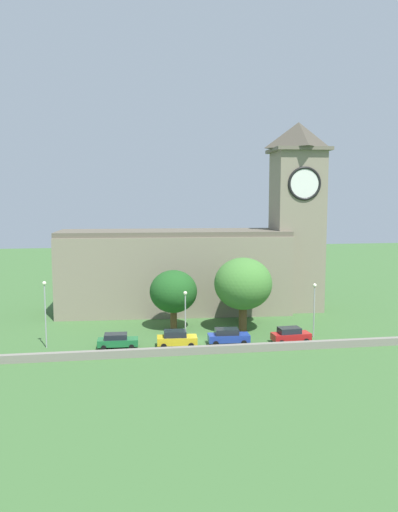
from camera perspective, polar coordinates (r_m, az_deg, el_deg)
The scene contains 13 objects.
ground_plane at distance 75.06m, azimuth -2.02°, elevation -6.34°, with size 200.00×200.00×0.00m, color #3D6633.
church at distance 75.23m, azimuth 0.77°, elevation -0.07°, with size 39.37×11.76×27.67m.
quay_barrier at distance 55.92m, azimuth 0.41°, elevation -10.45°, with size 51.45×0.70×0.85m, color gray.
car_green at distance 58.60m, azimuth -9.11°, elevation -9.32°, with size 4.56×2.24×1.64m.
car_yellow at distance 58.34m, azimuth -2.53°, elevation -9.20°, with size 4.60×2.48×1.87m.
car_blue at distance 59.43m, azimuth 3.28°, elevation -8.94°, with size 4.82×2.40×1.80m.
car_red at distance 60.71m, azimuth 10.19°, elevation -8.68°, with size 4.55×2.38×1.83m.
streetlamp_west_end at distance 59.43m, azimuth -16.83°, elevation -5.16°, with size 0.44×0.44×7.56m.
streetlamp_west_mid at distance 59.62m, azimuth -1.54°, elevation -5.74°, with size 0.44×0.44×5.97m.
streetlamp_central at distance 62.86m, azimuth 12.76°, elevation -4.93°, with size 0.44×0.44×6.56m.
tree_riverside_west at distance 65.11m, azimuth -2.87°, elevation -4.00°, with size 6.05×6.05×7.60m.
tree_churchyard at distance 68.97m, azimuth 4.98°, elevation -3.94°, with size 5.31×5.31×6.65m.
tree_by_tower at distance 63.96m, azimuth 4.95°, elevation -3.13°, with size 7.24×7.24×9.34m.
Camera 1 is at (-8.54, -57.64, 16.88)m, focal length 35.80 mm.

